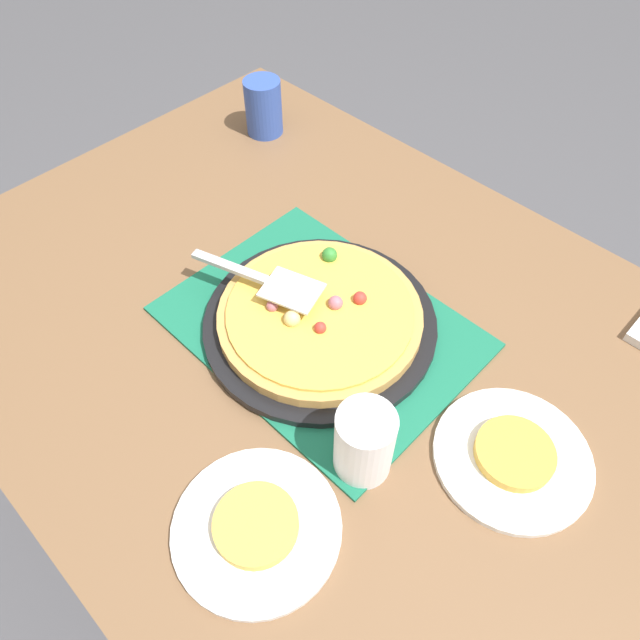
{
  "coord_description": "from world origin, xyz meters",
  "views": [
    {
      "loc": [
        -0.41,
        0.43,
        1.51
      ],
      "look_at": [
        0.0,
        0.0,
        0.77
      ],
      "focal_mm": 32.81,
      "sensor_mm": 36.0,
      "label": 1
    }
  ],
  "objects_px": {
    "cup_far": "(263,107)",
    "pizza_server": "(265,280)",
    "cup_near": "(364,443)",
    "served_slice_left": "(515,453)",
    "plate_far_right": "(257,528)",
    "pizza": "(320,314)",
    "served_slice_right": "(256,524)",
    "plate_near_left": "(512,457)",
    "pizza_pan": "(320,323)"
  },
  "relations": [
    {
      "from": "plate_near_left",
      "to": "pizza_server",
      "type": "bearing_deg",
      "value": 6.35
    },
    {
      "from": "served_slice_left",
      "to": "plate_near_left",
      "type": "bearing_deg",
      "value": 90.0
    },
    {
      "from": "cup_near",
      "to": "cup_far",
      "type": "relative_size",
      "value": 1.0
    },
    {
      "from": "plate_near_left",
      "to": "served_slice_left",
      "type": "bearing_deg",
      "value": -90.0
    },
    {
      "from": "cup_far",
      "to": "pizza_server",
      "type": "xyz_separation_m",
      "value": [
        -0.39,
        0.35,
        0.01
      ]
    },
    {
      "from": "cup_far",
      "to": "pizza_server",
      "type": "relative_size",
      "value": 0.52
    },
    {
      "from": "served_slice_left",
      "to": "cup_near",
      "type": "relative_size",
      "value": 0.92
    },
    {
      "from": "plate_far_right",
      "to": "pizza_server",
      "type": "xyz_separation_m",
      "value": [
        0.27,
        -0.26,
        0.06
      ]
    },
    {
      "from": "pizza",
      "to": "served_slice_right",
      "type": "height_order",
      "value": "pizza"
    },
    {
      "from": "plate_near_left",
      "to": "served_slice_right",
      "type": "bearing_deg",
      "value": 59.98
    },
    {
      "from": "served_slice_left",
      "to": "pizza",
      "type": "bearing_deg",
      "value": 3.13
    },
    {
      "from": "cup_near",
      "to": "served_slice_right",
      "type": "bearing_deg",
      "value": 77.76
    },
    {
      "from": "pizza_pan",
      "to": "served_slice_right",
      "type": "relative_size",
      "value": 3.45
    },
    {
      "from": "pizza",
      "to": "plate_far_right",
      "type": "height_order",
      "value": "pizza"
    },
    {
      "from": "pizza",
      "to": "served_slice_left",
      "type": "relative_size",
      "value": 3.0
    },
    {
      "from": "pizza",
      "to": "served_slice_right",
      "type": "xyz_separation_m",
      "value": [
        -0.17,
        0.29,
        -0.02
      ]
    },
    {
      "from": "pizza_pan",
      "to": "plate_near_left",
      "type": "distance_m",
      "value": 0.36
    },
    {
      "from": "served_slice_left",
      "to": "cup_far",
      "type": "xyz_separation_m",
      "value": [
        0.84,
        -0.3,
        0.04
      ]
    },
    {
      "from": "served_slice_left",
      "to": "served_slice_right",
      "type": "xyz_separation_m",
      "value": [
        0.18,
        0.31,
        0.0
      ]
    },
    {
      "from": "plate_near_left",
      "to": "cup_far",
      "type": "xyz_separation_m",
      "value": [
        0.84,
        -0.3,
        0.06
      ]
    },
    {
      "from": "plate_far_right",
      "to": "served_slice_right",
      "type": "xyz_separation_m",
      "value": [
        0.0,
        0.0,
        0.01
      ]
    },
    {
      "from": "served_slice_right",
      "to": "cup_near",
      "type": "xyz_separation_m",
      "value": [
        -0.04,
        -0.16,
        0.04
      ]
    },
    {
      "from": "plate_far_right",
      "to": "cup_near",
      "type": "bearing_deg",
      "value": -102.24
    },
    {
      "from": "cup_near",
      "to": "pizza_server",
      "type": "relative_size",
      "value": 0.52
    },
    {
      "from": "pizza_pan",
      "to": "cup_near",
      "type": "bearing_deg",
      "value": 147.85
    },
    {
      "from": "served_slice_right",
      "to": "served_slice_left",
      "type": "bearing_deg",
      "value": -120.02
    },
    {
      "from": "served_slice_left",
      "to": "served_slice_right",
      "type": "relative_size",
      "value": 1.0
    },
    {
      "from": "pizza_server",
      "to": "pizza",
      "type": "bearing_deg",
      "value": -161.79
    },
    {
      "from": "plate_far_right",
      "to": "cup_far",
      "type": "xyz_separation_m",
      "value": [
        0.65,
        -0.61,
        0.06
      ]
    },
    {
      "from": "served_slice_right",
      "to": "cup_far",
      "type": "relative_size",
      "value": 0.92
    },
    {
      "from": "plate_near_left",
      "to": "cup_far",
      "type": "relative_size",
      "value": 1.83
    },
    {
      "from": "plate_near_left",
      "to": "cup_near",
      "type": "distance_m",
      "value": 0.22
    },
    {
      "from": "served_slice_right",
      "to": "cup_far",
      "type": "distance_m",
      "value": 0.9
    },
    {
      "from": "served_slice_right",
      "to": "pizza_pan",
      "type": "bearing_deg",
      "value": -59.55
    },
    {
      "from": "plate_near_left",
      "to": "pizza_server",
      "type": "relative_size",
      "value": 0.95
    },
    {
      "from": "pizza_pan",
      "to": "plate_far_right",
      "type": "height_order",
      "value": "pizza_pan"
    },
    {
      "from": "plate_far_right",
      "to": "cup_near",
      "type": "xyz_separation_m",
      "value": [
        -0.04,
        -0.16,
        0.06
      ]
    },
    {
      "from": "served_slice_left",
      "to": "cup_near",
      "type": "distance_m",
      "value": 0.21
    },
    {
      "from": "plate_far_right",
      "to": "pizza_pan",
      "type": "bearing_deg",
      "value": -59.55
    },
    {
      "from": "plate_far_right",
      "to": "served_slice_left",
      "type": "xyz_separation_m",
      "value": [
        -0.18,
        -0.31,
        0.01
      ]
    },
    {
      "from": "cup_near",
      "to": "pizza_server",
      "type": "height_order",
      "value": "cup_near"
    },
    {
      "from": "plate_far_right",
      "to": "cup_near",
      "type": "distance_m",
      "value": 0.18
    },
    {
      "from": "plate_near_left",
      "to": "plate_far_right",
      "type": "relative_size",
      "value": 1.0
    },
    {
      "from": "cup_far",
      "to": "pizza_pan",
      "type": "bearing_deg",
      "value": 146.57
    },
    {
      "from": "pizza",
      "to": "pizza_server",
      "type": "distance_m",
      "value": 0.1
    },
    {
      "from": "pizza_server",
      "to": "served_slice_left",
      "type": "bearing_deg",
      "value": -173.65
    },
    {
      "from": "plate_near_left",
      "to": "cup_near",
      "type": "xyz_separation_m",
      "value": [
        0.15,
        0.15,
        0.06
      ]
    },
    {
      "from": "cup_far",
      "to": "pizza_server",
      "type": "height_order",
      "value": "cup_far"
    },
    {
      "from": "served_slice_right",
      "to": "pizza_server",
      "type": "height_order",
      "value": "pizza_server"
    },
    {
      "from": "plate_near_left",
      "to": "served_slice_left",
      "type": "height_order",
      "value": "served_slice_left"
    }
  ]
}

